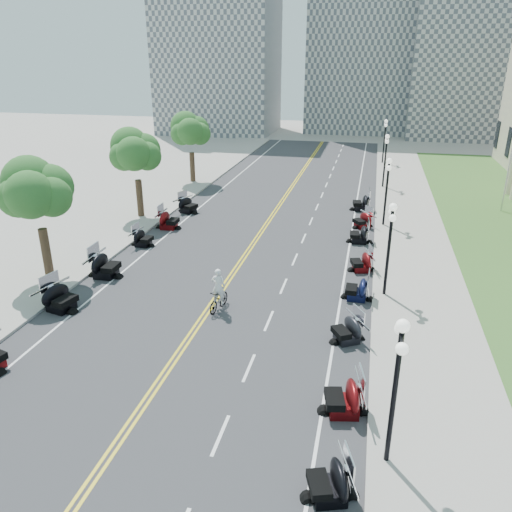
% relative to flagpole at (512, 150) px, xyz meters
% --- Properties ---
extents(ground, '(160.00, 160.00, 0.00)m').
position_rel_flagpole_xyz_m(ground, '(-18.00, -22.00, -5.00)').
color(ground, gray).
extents(road, '(16.00, 90.00, 0.01)m').
position_rel_flagpole_xyz_m(road, '(-18.00, -12.00, -5.00)').
color(road, '#333335').
rests_on(road, ground).
extents(centerline_yellow_a, '(0.12, 90.00, 0.00)m').
position_rel_flagpole_xyz_m(centerline_yellow_a, '(-18.12, -12.00, -4.99)').
color(centerline_yellow_a, yellow).
rests_on(centerline_yellow_a, road).
extents(centerline_yellow_b, '(0.12, 90.00, 0.00)m').
position_rel_flagpole_xyz_m(centerline_yellow_b, '(-17.88, -12.00, -4.99)').
color(centerline_yellow_b, yellow).
rests_on(centerline_yellow_b, road).
extents(edge_line_north, '(0.12, 90.00, 0.00)m').
position_rel_flagpole_xyz_m(edge_line_north, '(-11.60, -12.00, -4.99)').
color(edge_line_north, white).
rests_on(edge_line_north, road).
extents(edge_line_south, '(0.12, 90.00, 0.00)m').
position_rel_flagpole_xyz_m(edge_line_south, '(-24.40, -12.00, -4.99)').
color(edge_line_south, white).
rests_on(edge_line_south, road).
extents(lane_dash_4, '(0.12, 2.00, 0.00)m').
position_rel_flagpole_xyz_m(lane_dash_4, '(-14.80, -30.00, -4.99)').
color(lane_dash_4, white).
rests_on(lane_dash_4, road).
extents(lane_dash_5, '(0.12, 2.00, 0.00)m').
position_rel_flagpole_xyz_m(lane_dash_5, '(-14.80, -26.00, -4.99)').
color(lane_dash_5, white).
rests_on(lane_dash_5, road).
extents(lane_dash_6, '(0.12, 2.00, 0.00)m').
position_rel_flagpole_xyz_m(lane_dash_6, '(-14.80, -22.00, -4.99)').
color(lane_dash_6, white).
rests_on(lane_dash_6, road).
extents(lane_dash_7, '(0.12, 2.00, 0.00)m').
position_rel_flagpole_xyz_m(lane_dash_7, '(-14.80, -18.00, -4.99)').
color(lane_dash_7, white).
rests_on(lane_dash_7, road).
extents(lane_dash_8, '(0.12, 2.00, 0.00)m').
position_rel_flagpole_xyz_m(lane_dash_8, '(-14.80, -14.00, -4.99)').
color(lane_dash_8, white).
rests_on(lane_dash_8, road).
extents(lane_dash_9, '(0.12, 2.00, 0.00)m').
position_rel_flagpole_xyz_m(lane_dash_9, '(-14.80, -10.00, -4.99)').
color(lane_dash_9, white).
rests_on(lane_dash_9, road).
extents(lane_dash_10, '(0.12, 2.00, 0.00)m').
position_rel_flagpole_xyz_m(lane_dash_10, '(-14.80, -6.00, -4.99)').
color(lane_dash_10, white).
rests_on(lane_dash_10, road).
extents(lane_dash_11, '(0.12, 2.00, 0.00)m').
position_rel_flagpole_xyz_m(lane_dash_11, '(-14.80, -2.00, -4.99)').
color(lane_dash_11, white).
rests_on(lane_dash_11, road).
extents(lane_dash_12, '(0.12, 2.00, 0.00)m').
position_rel_flagpole_xyz_m(lane_dash_12, '(-14.80, 2.00, -4.99)').
color(lane_dash_12, white).
rests_on(lane_dash_12, road).
extents(lane_dash_13, '(0.12, 2.00, 0.00)m').
position_rel_flagpole_xyz_m(lane_dash_13, '(-14.80, 6.00, -4.99)').
color(lane_dash_13, white).
rests_on(lane_dash_13, road).
extents(lane_dash_14, '(0.12, 2.00, 0.00)m').
position_rel_flagpole_xyz_m(lane_dash_14, '(-14.80, 10.00, -4.99)').
color(lane_dash_14, white).
rests_on(lane_dash_14, road).
extents(lane_dash_15, '(0.12, 2.00, 0.00)m').
position_rel_flagpole_xyz_m(lane_dash_15, '(-14.80, 14.00, -4.99)').
color(lane_dash_15, white).
rests_on(lane_dash_15, road).
extents(lane_dash_16, '(0.12, 2.00, 0.00)m').
position_rel_flagpole_xyz_m(lane_dash_16, '(-14.80, 18.00, -4.99)').
color(lane_dash_16, white).
rests_on(lane_dash_16, road).
extents(lane_dash_17, '(0.12, 2.00, 0.00)m').
position_rel_flagpole_xyz_m(lane_dash_17, '(-14.80, 22.00, -4.99)').
color(lane_dash_17, white).
rests_on(lane_dash_17, road).
extents(lane_dash_18, '(0.12, 2.00, 0.00)m').
position_rel_flagpole_xyz_m(lane_dash_18, '(-14.80, 26.00, -4.99)').
color(lane_dash_18, white).
rests_on(lane_dash_18, road).
extents(lane_dash_19, '(0.12, 2.00, 0.00)m').
position_rel_flagpole_xyz_m(lane_dash_19, '(-14.80, 30.00, -4.99)').
color(lane_dash_19, white).
rests_on(lane_dash_19, road).
extents(sidewalk_north, '(5.00, 90.00, 0.15)m').
position_rel_flagpole_xyz_m(sidewalk_north, '(-7.50, -12.00, -4.92)').
color(sidewalk_north, '#9E9991').
rests_on(sidewalk_north, ground).
extents(sidewalk_south, '(5.00, 90.00, 0.15)m').
position_rel_flagpole_xyz_m(sidewalk_south, '(-28.50, -12.00, -4.92)').
color(sidewalk_south, '#9E9991').
rests_on(sidewalk_south, ground).
extents(lawn, '(9.00, 60.00, 0.10)m').
position_rel_flagpole_xyz_m(lawn, '(-0.50, -4.00, -4.95)').
color(lawn, '#356023').
rests_on(lawn, ground).
extents(distant_block_a, '(18.00, 14.00, 26.00)m').
position_rel_flagpole_xyz_m(distant_block_a, '(-36.00, 40.00, 8.00)').
color(distant_block_a, gray).
rests_on(distant_block_a, ground).
extents(distant_block_b, '(16.00, 12.00, 30.00)m').
position_rel_flagpole_xyz_m(distant_block_b, '(-14.00, 46.00, 10.00)').
color(distant_block_b, gray).
rests_on(distant_block_b, ground).
extents(distant_block_c, '(20.00, 14.00, 22.00)m').
position_rel_flagpole_xyz_m(distant_block_c, '(4.00, 43.00, 6.00)').
color(distant_block_c, gray).
rests_on(distant_block_c, ground).
extents(street_lamp_1, '(0.50, 1.20, 4.90)m').
position_rel_flagpole_xyz_m(street_lamp_1, '(-9.40, -30.00, -2.40)').
color(street_lamp_1, black).
rests_on(street_lamp_1, sidewalk_north).
extents(street_lamp_2, '(0.50, 1.20, 4.90)m').
position_rel_flagpole_xyz_m(street_lamp_2, '(-9.40, -18.00, -2.40)').
color(street_lamp_2, black).
rests_on(street_lamp_2, sidewalk_north).
extents(street_lamp_3, '(0.50, 1.20, 4.90)m').
position_rel_flagpole_xyz_m(street_lamp_3, '(-9.40, -6.00, -2.40)').
color(street_lamp_3, black).
rests_on(street_lamp_3, sidewalk_north).
extents(street_lamp_4, '(0.50, 1.20, 4.90)m').
position_rel_flagpole_xyz_m(street_lamp_4, '(-9.40, 6.00, -2.40)').
color(street_lamp_4, black).
rests_on(street_lamp_4, sidewalk_north).
extents(street_lamp_5, '(0.50, 1.20, 4.90)m').
position_rel_flagpole_xyz_m(street_lamp_5, '(-9.40, 18.00, -2.40)').
color(street_lamp_5, black).
rests_on(street_lamp_5, sidewalk_north).
extents(flagpole, '(1.10, 0.20, 10.00)m').
position_rel_flagpole_xyz_m(flagpole, '(0.00, 0.00, 0.00)').
color(flagpole, silver).
rests_on(flagpole, ground).
extents(tree_2, '(4.80, 4.80, 9.20)m').
position_rel_flagpole_xyz_m(tree_2, '(-28.00, -20.00, -0.25)').
color(tree_2, '#235619').
rests_on(tree_2, sidewalk_south).
extents(tree_3, '(4.80, 4.80, 9.20)m').
position_rel_flagpole_xyz_m(tree_3, '(-28.00, -8.00, -0.25)').
color(tree_3, '#235619').
rests_on(tree_3, sidewalk_south).
extents(tree_4, '(4.80, 4.80, 9.20)m').
position_rel_flagpole_xyz_m(tree_4, '(-28.00, 4.00, -0.25)').
color(tree_4, '#235619').
rests_on(tree_4, sidewalk_south).
extents(motorcycle_n_3, '(2.33, 2.33, 1.29)m').
position_rel_flagpole_xyz_m(motorcycle_n_3, '(-11.03, -31.73, -4.36)').
color(motorcycle_n_3, black).
rests_on(motorcycle_n_3, road).
extents(motorcycle_n_4, '(2.38, 2.38, 1.41)m').
position_rel_flagpole_xyz_m(motorcycle_n_4, '(-10.88, -27.89, -4.30)').
color(motorcycle_n_4, '#590A0C').
rests_on(motorcycle_n_4, road).
extents(motorcycle_n_5, '(2.50, 2.50, 1.27)m').
position_rel_flagpole_xyz_m(motorcycle_n_5, '(-11.05, -23.02, -4.36)').
color(motorcycle_n_5, black).
rests_on(motorcycle_n_5, road).
extents(motorcycle_n_6, '(1.91, 1.91, 1.31)m').
position_rel_flagpole_xyz_m(motorcycle_n_6, '(-10.80, -18.66, -4.35)').
color(motorcycle_n_6, black).
rests_on(motorcycle_n_6, road).
extents(motorcycle_n_7, '(2.25, 2.25, 1.27)m').
position_rel_flagpole_xyz_m(motorcycle_n_7, '(-10.71, -14.84, -4.37)').
color(motorcycle_n_7, '#590A0C').
rests_on(motorcycle_n_7, road).
extents(motorcycle_n_8, '(2.08, 2.08, 1.35)m').
position_rel_flagpole_xyz_m(motorcycle_n_8, '(-11.02, -9.95, -4.32)').
color(motorcycle_n_8, black).
rests_on(motorcycle_n_8, road).
extents(motorcycle_n_9, '(2.51, 2.51, 1.26)m').
position_rel_flagpole_xyz_m(motorcycle_n_9, '(-10.92, -6.66, -4.37)').
color(motorcycle_n_9, '#590A0C').
rests_on(motorcycle_n_9, road).
extents(motorcycle_n_10, '(2.30, 2.30, 1.46)m').
position_rel_flagpole_xyz_m(motorcycle_n_10, '(-11.17, -2.14, -4.27)').
color(motorcycle_n_10, black).
rests_on(motorcycle_n_10, road).
extents(motorcycle_s_5, '(2.57, 2.57, 1.49)m').
position_rel_flagpole_xyz_m(motorcycle_s_5, '(-25.15, -23.25, -4.26)').
color(motorcycle_s_5, black).
rests_on(motorcycle_s_5, road).
extents(motorcycle_s_6, '(2.27, 2.27, 1.56)m').
position_rel_flagpole_xyz_m(motorcycle_s_6, '(-24.99, -19.05, -4.22)').
color(motorcycle_s_6, black).
rests_on(motorcycle_s_6, road).
extents(motorcycle_s_7, '(1.86, 1.86, 1.23)m').
position_rel_flagpole_xyz_m(motorcycle_s_7, '(-25.07, -13.90, -4.38)').
color(motorcycle_s_7, black).
rests_on(motorcycle_s_7, road).
extents(motorcycle_s_8, '(2.09, 2.09, 1.45)m').
position_rel_flagpole_xyz_m(motorcycle_s_8, '(-24.80, -10.10, -4.28)').
color(motorcycle_s_8, '#590A0C').
rests_on(motorcycle_s_8, road).
extents(motorcycle_s_9, '(2.57, 2.57, 1.39)m').
position_rel_flagpole_xyz_m(motorcycle_s_9, '(-24.83, -5.96, -4.31)').
color(motorcycle_s_9, black).
rests_on(motorcycle_s_9, road).
extents(bicycle, '(0.87, 1.91, 1.11)m').
position_rel_flagpole_xyz_m(bicycle, '(-17.47, -21.44, -4.44)').
color(bicycle, '#A51414').
rests_on(bicycle, road).
extents(cyclist_rider, '(0.68, 0.45, 1.88)m').
position_rel_flagpole_xyz_m(cyclist_rider, '(-17.47, -21.44, -2.95)').
color(cyclist_rider, white).
rests_on(cyclist_rider, bicycle).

